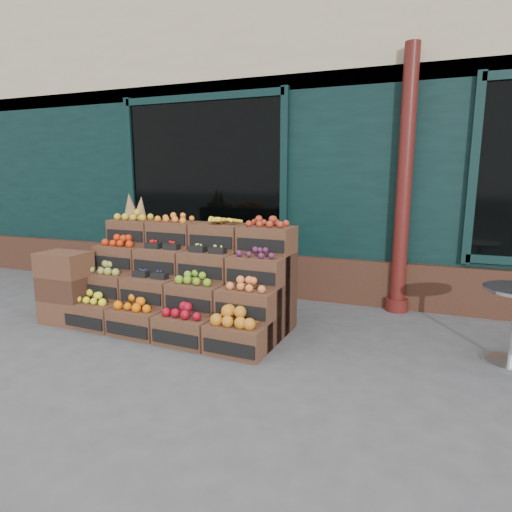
% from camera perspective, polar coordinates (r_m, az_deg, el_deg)
% --- Properties ---
extents(ground, '(60.00, 60.00, 0.00)m').
position_cam_1_polar(ground, '(4.12, -0.94, -13.61)').
color(ground, '#4C4C4F').
rests_on(ground, ground).
extents(shop_facade, '(12.00, 6.24, 4.80)m').
position_cam_1_polar(shop_facade, '(8.74, 12.17, 15.05)').
color(shop_facade, black).
rests_on(shop_facade, ground).
extents(crate_display, '(2.43, 1.27, 1.49)m').
position_cam_1_polar(crate_display, '(4.96, -9.39, -3.92)').
color(crate_display, '#4F2F1F').
rests_on(crate_display, ground).
extents(spare_crates, '(0.56, 0.39, 0.83)m').
position_cam_1_polar(spare_crates, '(5.44, -24.02, -3.86)').
color(spare_crates, '#4F2F1F').
rests_on(spare_crates, ground).
extents(shopkeeper, '(0.71, 0.49, 1.89)m').
position_cam_1_polar(shopkeeper, '(6.86, -4.96, 4.37)').
color(shopkeeper, '#134518').
rests_on(shopkeeper, ground).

